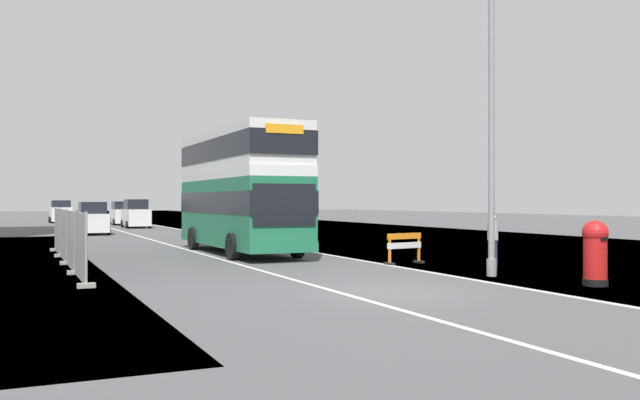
{
  "coord_description": "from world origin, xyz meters",
  "views": [
    {
      "loc": [
        -8.08,
        -14.09,
        2.17
      ],
      "look_at": [
        1.96,
        8.09,
        2.2
      ],
      "focal_mm": 38.09,
      "sensor_mm": 36.0,
      "label": 1
    }
  ],
  "objects_px": {
    "pedestrian_at_kerb": "(493,242)",
    "double_decker_bus": "(240,189)",
    "car_receding_mid": "(136,214)",
    "car_receding_far": "(122,214)",
    "car_oncoming_near": "(92,219)",
    "lamppost_foreground": "(491,127)",
    "roadworks_barrier": "(404,245)",
    "red_pillar_postbox": "(595,250)",
    "car_far_side": "(61,212)"
  },
  "relations": [
    {
      "from": "car_receding_far",
      "to": "pedestrian_at_kerb",
      "type": "bearing_deg",
      "value": -84.02
    },
    {
      "from": "lamppost_foreground",
      "to": "pedestrian_at_kerb",
      "type": "xyz_separation_m",
      "value": [
        1.29,
        1.56,
        -3.42
      ]
    },
    {
      "from": "double_decker_bus",
      "to": "car_receding_far",
      "type": "relative_size",
      "value": 2.33
    },
    {
      "from": "pedestrian_at_kerb",
      "to": "car_receding_mid",
      "type": "bearing_deg",
      "value": 97.13
    },
    {
      "from": "car_oncoming_near",
      "to": "car_receding_mid",
      "type": "height_order",
      "value": "car_receding_mid"
    },
    {
      "from": "red_pillar_postbox",
      "to": "pedestrian_at_kerb",
      "type": "height_order",
      "value": "pedestrian_at_kerb"
    },
    {
      "from": "car_oncoming_near",
      "to": "roadworks_barrier",
      "type": "bearing_deg",
      "value": -73.6
    },
    {
      "from": "car_receding_mid",
      "to": "pedestrian_at_kerb",
      "type": "height_order",
      "value": "car_receding_mid"
    },
    {
      "from": "red_pillar_postbox",
      "to": "car_receding_mid",
      "type": "bearing_deg",
      "value": 96.02
    },
    {
      "from": "car_far_side",
      "to": "pedestrian_at_kerb",
      "type": "distance_m",
      "value": 55.34
    },
    {
      "from": "lamppost_foreground",
      "to": "red_pillar_postbox",
      "type": "relative_size",
      "value": 5.41
    },
    {
      "from": "roadworks_barrier",
      "to": "lamppost_foreground",
      "type": "bearing_deg",
      "value": -86.33
    },
    {
      "from": "car_oncoming_near",
      "to": "red_pillar_postbox",
      "type": "bearing_deg",
      "value": -74.93
    },
    {
      "from": "roadworks_barrier",
      "to": "pedestrian_at_kerb",
      "type": "height_order",
      "value": "pedestrian_at_kerb"
    },
    {
      "from": "double_decker_bus",
      "to": "car_far_side",
      "type": "height_order",
      "value": "double_decker_bus"
    },
    {
      "from": "red_pillar_postbox",
      "to": "car_oncoming_near",
      "type": "bearing_deg",
      "value": 105.07
    },
    {
      "from": "double_decker_bus",
      "to": "car_receding_far",
      "type": "height_order",
      "value": "double_decker_bus"
    },
    {
      "from": "car_receding_far",
      "to": "red_pillar_postbox",
      "type": "bearing_deg",
      "value": -84.87
    },
    {
      "from": "pedestrian_at_kerb",
      "to": "lamppost_foreground",
      "type": "bearing_deg",
      "value": -129.65
    },
    {
      "from": "car_receding_far",
      "to": "double_decker_bus",
      "type": "bearing_deg",
      "value": -90.68
    },
    {
      "from": "lamppost_foreground",
      "to": "car_receding_mid",
      "type": "height_order",
      "value": "lamppost_foreground"
    },
    {
      "from": "car_receding_mid",
      "to": "double_decker_bus",
      "type": "bearing_deg",
      "value": -90.85
    },
    {
      "from": "car_receding_far",
      "to": "car_far_side",
      "type": "relative_size",
      "value": 0.97
    },
    {
      "from": "car_receding_far",
      "to": "car_far_side",
      "type": "bearing_deg",
      "value": 119.31
    },
    {
      "from": "red_pillar_postbox",
      "to": "car_receding_far",
      "type": "distance_m",
      "value": 50.7
    },
    {
      "from": "red_pillar_postbox",
      "to": "car_receding_far",
      "type": "height_order",
      "value": "car_receding_far"
    },
    {
      "from": "roadworks_barrier",
      "to": "car_oncoming_near",
      "type": "height_order",
      "value": "car_oncoming_near"
    },
    {
      "from": "car_receding_mid",
      "to": "car_far_side",
      "type": "height_order",
      "value": "car_receding_mid"
    },
    {
      "from": "car_receding_far",
      "to": "pedestrian_at_kerb",
      "type": "relative_size",
      "value": 2.49
    },
    {
      "from": "double_decker_bus",
      "to": "lamppost_foreground",
      "type": "distance_m",
      "value": 12.05
    },
    {
      "from": "roadworks_barrier",
      "to": "car_receding_mid",
      "type": "height_order",
      "value": "car_receding_mid"
    },
    {
      "from": "car_oncoming_near",
      "to": "car_receding_mid",
      "type": "xyz_separation_m",
      "value": [
        4.36,
        9.97,
        0.09
      ]
    },
    {
      "from": "pedestrian_at_kerb",
      "to": "double_decker_bus",
      "type": "bearing_deg",
      "value": 118.45
    },
    {
      "from": "red_pillar_postbox",
      "to": "car_oncoming_near",
      "type": "height_order",
      "value": "car_oncoming_near"
    },
    {
      "from": "roadworks_barrier",
      "to": "car_far_side",
      "type": "bearing_deg",
      "value": 98.78
    },
    {
      "from": "double_decker_bus",
      "to": "pedestrian_at_kerb",
      "type": "distance_m",
      "value": 11.18
    },
    {
      "from": "car_oncoming_near",
      "to": "car_receding_mid",
      "type": "distance_m",
      "value": 10.88
    },
    {
      "from": "roadworks_barrier",
      "to": "car_oncoming_near",
      "type": "distance_m",
      "value": 26.98
    },
    {
      "from": "car_oncoming_near",
      "to": "pedestrian_at_kerb",
      "type": "bearing_deg",
      "value": -72.21
    },
    {
      "from": "red_pillar_postbox",
      "to": "roadworks_barrier",
      "type": "relative_size",
      "value": 1.11
    },
    {
      "from": "double_decker_bus",
      "to": "car_receding_far",
      "type": "distance_m",
      "value": 36.42
    },
    {
      "from": "double_decker_bus",
      "to": "red_pillar_postbox",
      "type": "height_order",
      "value": "double_decker_bus"
    },
    {
      "from": "pedestrian_at_kerb",
      "to": "car_receding_far",
      "type": "bearing_deg",
      "value": 95.98
    },
    {
      "from": "car_receding_mid",
      "to": "roadworks_barrier",
      "type": "bearing_deg",
      "value": -84.8
    },
    {
      "from": "lamppost_foreground",
      "to": "car_receding_mid",
      "type": "xyz_separation_m",
      "value": [
        -3.54,
        40.16,
        -3.23
      ]
    },
    {
      "from": "lamppost_foreground",
      "to": "car_oncoming_near",
      "type": "xyz_separation_m",
      "value": [
        -7.89,
        30.19,
        -3.32
      ]
    },
    {
      "from": "red_pillar_postbox",
      "to": "pedestrian_at_kerb",
      "type": "bearing_deg",
      "value": 86.27
    },
    {
      "from": "roadworks_barrier",
      "to": "car_receding_mid",
      "type": "xyz_separation_m",
      "value": [
        -3.26,
        35.85,
        0.43
      ]
    },
    {
      "from": "car_oncoming_near",
      "to": "car_receding_far",
      "type": "distance_m",
      "value": 17.98
    },
    {
      "from": "car_oncoming_near",
      "to": "double_decker_bus",
      "type": "bearing_deg",
      "value": -78.27
    }
  ]
}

